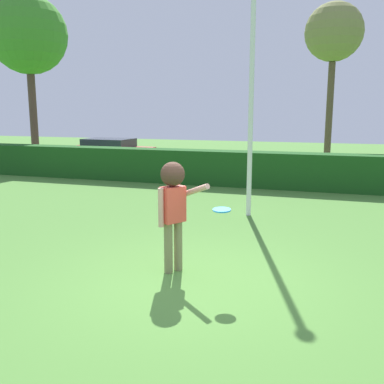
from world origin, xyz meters
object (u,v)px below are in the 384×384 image
(oak_tree, at_px, (334,34))
(lamppost, at_px, (252,79))
(parked_car_red, at_px, (109,150))
(birch_tree, at_px, (28,36))
(person, at_px, (173,200))
(frisbee, at_px, (222,210))

(oak_tree, bearing_deg, lamppost, -98.98)
(parked_car_red, height_order, birch_tree, birch_tree)
(parked_car_red, bearing_deg, oak_tree, 15.41)
(person, xyz_separation_m, frisbee, (0.86, -0.25, -0.05))
(person, relative_size, frisbee, 6.63)
(parked_car_red, bearing_deg, lamppost, -44.20)
(frisbee, bearing_deg, oak_tree, 85.15)
(oak_tree, bearing_deg, birch_tree, -173.90)
(person, relative_size, lamppost, 0.30)
(oak_tree, bearing_deg, frisbee, -94.85)
(person, relative_size, birch_tree, 0.22)
(lamppost, relative_size, oak_tree, 0.83)
(lamppost, height_order, birch_tree, birch_tree)
(lamppost, xyz_separation_m, birch_tree, (-13.31, 9.17, 3.01))
(parked_car_red, relative_size, birch_tree, 0.51)
(frisbee, height_order, birch_tree, birch_tree)
(frisbee, bearing_deg, birch_tree, 135.18)
(lamppost, xyz_separation_m, oak_tree, (1.70, 10.77, 2.58))
(lamppost, height_order, oak_tree, oak_tree)
(birch_tree, bearing_deg, oak_tree, 6.10)
(lamppost, height_order, parked_car_red, lamppost)
(person, distance_m, frisbee, 0.90)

